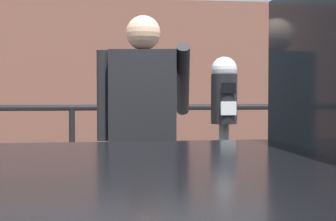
% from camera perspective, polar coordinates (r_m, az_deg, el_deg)
% --- Properties ---
extents(parking_meter, '(0.18, 0.19, 1.45)m').
position_cam_1_polar(parking_meter, '(3.48, 6.25, -0.45)').
color(parking_meter, slate).
rests_on(parking_meter, sidewalk_curb).
extents(pedestrian_at_meter, '(0.68, 0.53, 1.72)m').
position_cam_1_polar(pedestrian_at_meter, '(3.43, -2.75, -1.70)').
color(pedestrian_at_meter, '#1E233F').
rests_on(pedestrian_at_meter, sidewalk_curb).
extents(background_railing, '(24.06, 0.06, 1.08)m').
position_cam_1_polar(background_railing, '(5.27, 1.30, -2.62)').
color(background_railing, black).
rests_on(background_railing, sidewalk_curb).
extents(backdrop_wall, '(32.00, 0.50, 2.82)m').
position_cam_1_polar(backdrop_wall, '(8.43, -2.09, 2.52)').
color(backdrop_wall, brown).
rests_on(backdrop_wall, ground).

